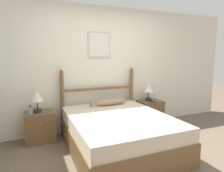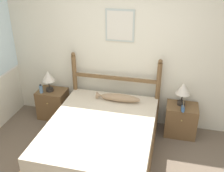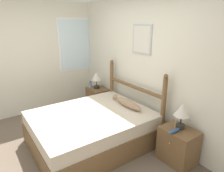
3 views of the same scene
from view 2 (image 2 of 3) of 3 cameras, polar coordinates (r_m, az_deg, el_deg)
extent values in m
cube|color=beige|center=(4.47, 2.97, 6.93)|extent=(6.40, 0.06, 2.55)
cube|color=#ADB7B2|center=(4.32, 1.73, 13.01)|extent=(0.48, 0.02, 0.52)
cube|color=beige|center=(4.30, 1.70, 12.97)|extent=(0.42, 0.01, 0.46)
cube|color=white|center=(4.93, -22.79, 9.73)|extent=(0.01, 1.06, 1.29)
cube|color=silver|center=(4.93, -22.72, 9.73)|extent=(0.01, 0.98, 1.21)
cube|color=brown|center=(4.10, -2.40, -12.60)|extent=(1.57, 1.97, 0.37)
cube|color=beige|center=(3.93, -2.48, -9.32)|extent=(1.53, 1.93, 0.21)
cylinder|color=brown|center=(4.84, -7.96, -0.31)|extent=(0.08, 0.08, 1.22)
sphere|color=brown|center=(4.59, -8.46, 6.87)|extent=(0.07, 0.07, 0.07)
cylinder|color=brown|center=(4.55, 9.84, -2.28)|extent=(0.08, 0.08, 1.22)
sphere|color=brown|center=(4.28, 10.50, 5.28)|extent=(0.07, 0.07, 0.07)
cube|color=brown|center=(4.52, 0.68, 1.74)|extent=(1.49, 0.05, 0.05)
cube|color=brown|center=(5.07, -12.72, -3.75)|extent=(0.52, 0.40, 0.55)
sphere|color=tan|center=(4.85, -13.91, -3.72)|extent=(0.02, 0.02, 0.02)
cube|color=brown|center=(4.63, 14.74, -7.14)|extent=(0.52, 0.40, 0.55)
sphere|color=tan|center=(4.39, 14.90, -7.32)|extent=(0.02, 0.02, 0.02)
cylinder|color=#2D2823|center=(4.93, -13.42, -0.72)|extent=(0.13, 0.13, 0.06)
cylinder|color=#2D2823|center=(4.88, -13.54, 0.34)|extent=(0.02, 0.02, 0.14)
cone|color=beige|center=(4.81, -13.74, 2.11)|extent=(0.23, 0.23, 0.19)
cylinder|color=#2D2823|center=(4.51, 14.84, -3.60)|extent=(0.13, 0.13, 0.06)
cylinder|color=#2D2823|center=(4.46, 14.99, -2.46)|extent=(0.02, 0.02, 0.14)
cone|color=beige|center=(4.38, 15.23, -0.57)|extent=(0.23, 0.23, 0.19)
cylinder|color=#668CB2|center=(4.89, -15.19, -0.70)|extent=(0.06, 0.06, 0.13)
sphere|color=#333338|center=(4.85, -15.31, 0.19)|extent=(0.04, 0.04, 0.04)
ellipsoid|color=#335684|center=(4.37, 15.17, -4.78)|extent=(0.06, 0.25, 0.05)
cylinder|color=#997F56|center=(4.32, 15.32, -3.65)|extent=(0.01, 0.01, 0.15)
ellipsoid|color=#997A5B|center=(4.37, 1.81, -2.62)|extent=(0.67, 0.15, 0.13)
cone|color=#997A5B|center=(4.45, -2.88, -2.08)|extent=(0.08, 0.12, 0.12)
camera|label=1|loc=(2.55, -60.77, -18.01)|focal=32.00mm
camera|label=3|loc=(2.51, 58.71, -3.29)|focal=32.00mm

